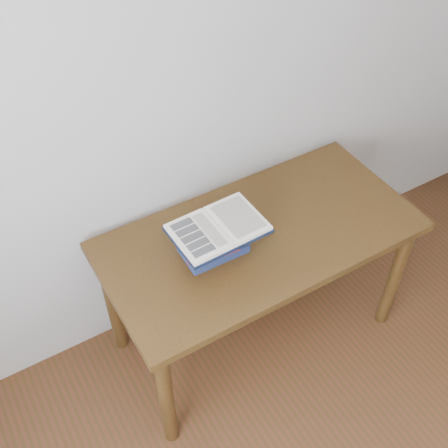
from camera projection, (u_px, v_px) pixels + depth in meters
desk at (259, 250)px, 2.35m from camera, size 1.30×0.65×0.70m
book_stack at (210, 242)px, 2.16m from camera, size 0.27×0.19×0.13m
open_book at (218, 228)px, 2.10m from camera, size 0.35×0.25×0.03m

